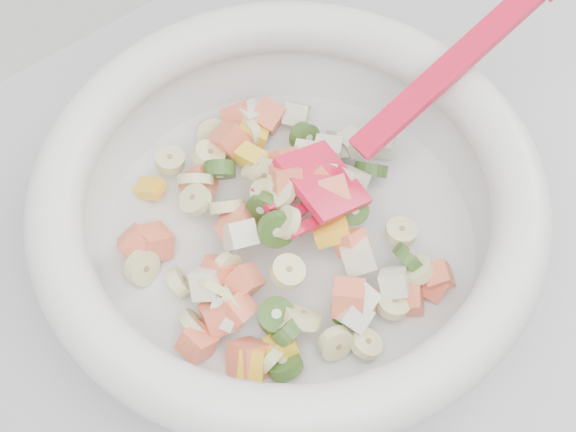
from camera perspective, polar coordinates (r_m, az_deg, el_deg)
counter at (r=1.09m, az=6.53°, el=-8.70°), size 2.00×0.60×0.90m
mixing_bowl at (r=0.58m, az=0.00°, el=0.46°), size 0.43×0.36×0.14m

